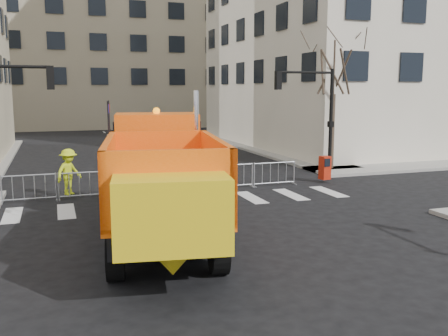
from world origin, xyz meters
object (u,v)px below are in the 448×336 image
object	(u,v)px
cop_b	(121,177)
worker	(69,172)
cop_a	(149,177)
cop_c	(153,178)
plow_truck	(161,177)
newspaper_box	(325,168)

from	to	relation	value
cop_b	worker	bearing A→B (deg)	-27.95
cop_a	cop_c	bearing A→B (deg)	98.54
cop_a	cop_b	size ratio (longest dim) A/B	1.00
plow_truck	cop_b	size ratio (longest dim) A/B	5.85
cop_b	cop_c	world-z (taller)	cop_c
worker	newspaper_box	xyz separation A→B (m)	(11.56, -0.25, -0.38)
plow_truck	cop_b	xyz separation A→B (m)	(-0.39, 5.72, -0.94)
plow_truck	worker	distance (m)	7.48
cop_c	newspaper_box	xyz separation A→B (m)	(8.55, 1.93, -0.33)
plow_truck	cop_c	bearing A→B (deg)	0.85
cop_c	worker	xyz separation A→B (m)	(-3.01, 2.19, 0.05)
cop_a	worker	distance (m)	3.36
cop_b	newspaper_box	xyz separation A→B (m)	(9.64, 1.09, -0.28)
cop_a	newspaper_box	world-z (taller)	cop_a
cop_c	newspaper_box	bearing A→B (deg)	143.12
plow_truck	cop_c	xyz separation A→B (m)	(0.70, 4.88, -0.89)
plow_truck	newspaper_box	world-z (taller)	plow_truck
plow_truck	newspaper_box	distance (m)	11.55
cop_c	worker	distance (m)	3.72
cop_b	newspaper_box	world-z (taller)	cop_b
cop_b	worker	distance (m)	2.34
cop_a	newspaper_box	size ratio (longest dim) A/B	1.78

